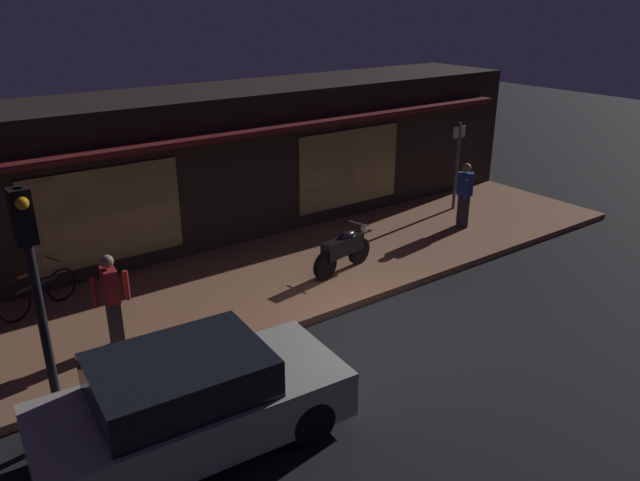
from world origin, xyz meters
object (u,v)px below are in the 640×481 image
person_photographer (112,299)px  traffic_light_pole (34,275)px  motorcycle (344,249)px  bicycle_parked (38,293)px  sign_post (457,161)px  person_bystander (464,194)px  parked_car_near (191,402)px

person_photographer → traffic_light_pole: 2.62m
motorcycle → bicycle_parked: 6.07m
bicycle_parked → sign_post: (10.82, -0.47, 1.00)m
person_bystander → parked_car_near: 9.74m
person_photographer → person_bystander: bearing=3.1°
person_photographer → sign_post: size_ratio=0.70×
person_bystander → parked_car_near: person_bystander is taller
person_bystander → sign_post: 1.54m
traffic_light_pole → parked_car_near: traffic_light_pole is taller
person_photographer → sign_post: bearing=9.2°
person_photographer → motorcycle: bearing=1.7°
sign_post → traffic_light_pole: bearing=-163.8°
sign_post → person_bystander: bearing=-129.1°
motorcycle → traffic_light_pole: size_ratio=0.47×
bicycle_parked → traffic_light_pole: traffic_light_pole is taller
traffic_light_pole → person_bystander: bearing=11.8°
bicycle_parked → person_photographer: (0.75, -2.09, 0.52)m
sign_post → person_photographer: bearing=-170.8°
bicycle_parked → sign_post: bearing=-2.5°
person_photographer → person_bystander: same height
person_photographer → person_bystander: size_ratio=1.00×
motorcycle → sign_post: size_ratio=0.71×
parked_car_near → person_bystander: bearing=20.4°
bicycle_parked → parked_car_near: parked_car_near is taller
motorcycle → parked_car_near: (-4.97, -3.05, 0.06)m
sign_post → parked_car_near: size_ratio=0.57×
person_photographer → traffic_light_pole: traffic_light_pole is taller
person_bystander → traffic_light_pole: (-10.52, -2.19, 1.45)m
person_bystander → sign_post: bearing=50.9°
motorcycle → traffic_light_pole: (-6.37, -1.84, 1.83)m
traffic_light_pole → sign_post: bearing=16.2°
person_photographer → bicycle_parked: bearing=109.7°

